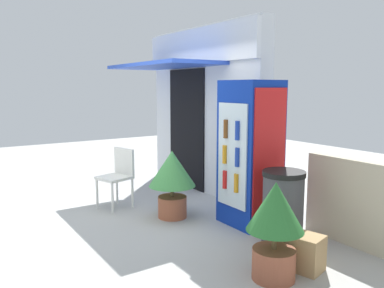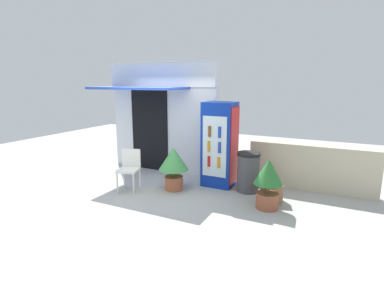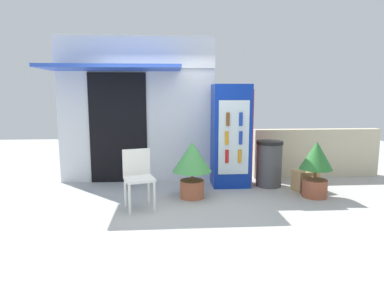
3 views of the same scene
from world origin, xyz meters
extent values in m
plane|color=#B2B2AD|center=(0.00, 0.00, 0.00)|extent=(16.00, 16.00, 0.00)
cube|color=silver|center=(-0.54, 1.66, 1.43)|extent=(3.06, 0.26, 2.86)
cube|color=white|center=(-0.54, 1.49, 2.53)|extent=(3.06, 0.08, 0.58)
cube|color=blue|center=(-0.91, 1.02, 2.21)|extent=(2.42, 1.03, 0.06)
cube|color=black|center=(-0.91, 1.52, 1.08)|extent=(1.11, 0.03, 2.16)
cube|color=#0C2D9E|center=(1.25, 1.14, 0.96)|extent=(0.70, 0.60, 1.93)
cube|color=silver|center=(1.25, 0.83, 0.96)|extent=(0.56, 0.02, 1.35)
cube|color=red|center=(1.61, 1.14, 0.96)|extent=(0.02, 0.54, 1.74)
cylinder|color=red|center=(1.13, 0.81, 0.63)|extent=(0.06, 0.06, 0.24)
cylinder|color=orange|center=(1.37, 0.81, 0.63)|extent=(0.06, 0.06, 0.24)
cylinder|color=orange|center=(1.12, 0.81, 0.96)|extent=(0.06, 0.06, 0.24)
cylinder|color=#1938A5|center=(1.38, 0.81, 0.96)|extent=(0.06, 0.06, 0.24)
cylinder|color=brown|center=(1.14, 0.81, 1.30)|extent=(0.06, 0.06, 0.24)
cylinder|color=#1938A5|center=(1.37, 0.81, 1.30)|extent=(0.06, 0.06, 0.24)
cylinder|color=white|center=(-0.50, -0.36, 0.23)|extent=(0.04, 0.04, 0.46)
cylinder|color=white|center=(-0.15, -0.26, 0.23)|extent=(0.04, 0.04, 0.46)
cylinder|color=white|center=(-0.61, 0.01, 0.23)|extent=(0.04, 0.04, 0.46)
cylinder|color=white|center=(-0.25, 0.11, 0.23)|extent=(0.04, 0.04, 0.46)
cube|color=white|center=(-0.38, -0.13, 0.48)|extent=(0.53, 0.54, 0.04)
cube|color=white|center=(-0.43, 0.06, 0.70)|extent=(0.42, 0.16, 0.41)
cylinder|color=#AD5B3D|center=(0.46, 0.39, 0.15)|extent=(0.41, 0.41, 0.30)
cylinder|color=brown|center=(0.46, 0.39, 0.38)|extent=(0.05, 0.05, 0.16)
cone|color=#47994C|center=(0.46, 0.39, 0.71)|extent=(0.66, 0.66, 0.50)
cylinder|color=#995138|center=(2.56, 0.28, 0.15)|extent=(0.42, 0.42, 0.30)
cylinder|color=brown|center=(2.56, 0.28, 0.40)|extent=(0.05, 0.05, 0.19)
cone|color=#2D7533|center=(2.56, 0.28, 0.72)|extent=(0.55, 0.55, 0.47)
cylinder|color=#47474C|center=(1.98, 1.01, 0.41)|extent=(0.48, 0.48, 0.81)
cylinder|color=black|center=(1.98, 1.01, 0.84)|extent=(0.50, 0.50, 0.06)
cube|color=beige|center=(3.19, 1.69, 0.51)|extent=(2.68, 0.20, 1.02)
cube|color=tan|center=(2.56, 0.67, 0.18)|extent=(0.49, 0.38, 0.37)
camera|label=1|loc=(5.08, -2.33, 1.84)|focal=36.46mm
camera|label=2|loc=(3.66, -5.19, 2.37)|focal=28.26mm
camera|label=3|loc=(0.06, -5.13, 1.77)|focal=31.45mm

